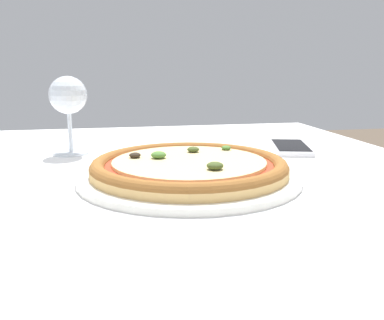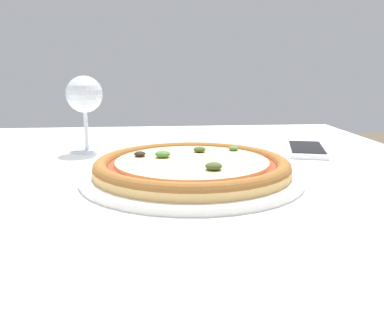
{
  "view_description": "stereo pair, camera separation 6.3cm",
  "coord_description": "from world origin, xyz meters",
  "px_view_note": "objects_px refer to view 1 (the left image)",
  "views": [
    {
      "loc": [
        -0.0,
        -0.64,
        0.92
      ],
      "look_at": [
        0.11,
        -0.03,
        0.78
      ],
      "focal_mm": 40.0,
      "sensor_mm": 36.0,
      "label": 1
    },
    {
      "loc": [
        0.06,
        -0.65,
        0.92
      ],
      "look_at": [
        0.11,
        -0.03,
        0.78
      ],
      "focal_mm": 40.0,
      "sensor_mm": 36.0,
      "label": 2
    }
  ],
  "objects_px": {
    "cell_phone": "(292,147)",
    "pizza_plate": "(192,169)",
    "wine_glass_far_left": "(70,98)",
    "dining_table": "(116,235)"
  },
  "relations": [
    {
      "from": "dining_table",
      "to": "wine_glass_far_left",
      "type": "relative_size",
      "value": 7.52
    },
    {
      "from": "dining_table",
      "to": "wine_glass_far_left",
      "type": "xyz_separation_m",
      "value": [
        -0.07,
        0.2,
        0.2
      ]
    },
    {
      "from": "dining_table",
      "to": "cell_phone",
      "type": "xyz_separation_m",
      "value": [
        0.36,
        0.15,
        0.1
      ]
    },
    {
      "from": "dining_table",
      "to": "wine_glass_far_left",
      "type": "height_order",
      "value": "wine_glass_far_left"
    },
    {
      "from": "pizza_plate",
      "to": "wine_glass_far_left",
      "type": "distance_m",
      "value": 0.31
    },
    {
      "from": "cell_phone",
      "to": "pizza_plate",
      "type": "bearing_deg",
      "value": -142.64
    },
    {
      "from": "dining_table",
      "to": "cell_phone",
      "type": "distance_m",
      "value": 0.4
    },
    {
      "from": "pizza_plate",
      "to": "cell_phone",
      "type": "bearing_deg",
      "value": 37.36
    },
    {
      "from": "pizza_plate",
      "to": "wine_glass_far_left",
      "type": "relative_size",
      "value": 2.22
    },
    {
      "from": "pizza_plate",
      "to": "cell_phone",
      "type": "distance_m",
      "value": 0.31
    }
  ]
}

